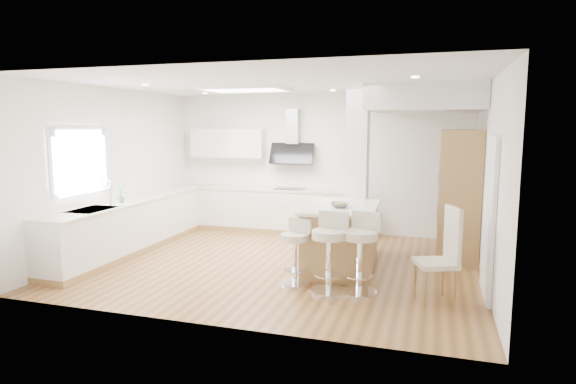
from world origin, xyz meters
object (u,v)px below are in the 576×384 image
(bar_stool_b, at_px, (330,248))
(dining_chair, at_px, (444,251))
(bar_stool_a, at_px, (296,248))
(bar_stool_c, at_px, (360,249))
(peninsula, at_px, (341,237))

(bar_stool_b, distance_m, dining_chair, 1.42)
(bar_stool_a, bearing_deg, dining_chair, 10.75)
(bar_stool_b, relative_size, bar_stool_c, 1.00)
(bar_stool_b, xyz_separation_m, dining_chair, (1.42, 0.09, 0.04))
(bar_stool_a, relative_size, bar_stool_c, 0.85)
(peninsula, relative_size, bar_stool_c, 1.57)
(bar_stool_c, xyz_separation_m, dining_chair, (1.03, 0.01, 0.04))
(bar_stool_c, bearing_deg, bar_stool_b, -149.98)
(bar_stool_a, relative_size, bar_stool_b, 0.86)
(bar_stool_c, bearing_deg, dining_chair, 19.33)
(peninsula, bearing_deg, bar_stool_b, -89.76)
(bar_stool_b, distance_m, bar_stool_c, 0.40)
(bar_stool_a, height_order, dining_chair, dining_chair)
(bar_stool_a, xyz_separation_m, dining_chair, (1.93, -0.09, 0.13))
(bar_stool_a, bearing_deg, bar_stool_b, -6.16)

